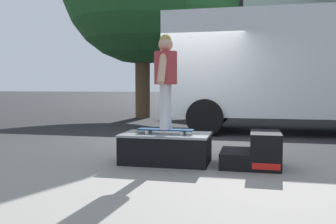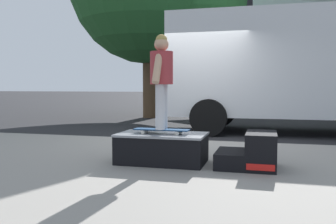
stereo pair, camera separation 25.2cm
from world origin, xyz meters
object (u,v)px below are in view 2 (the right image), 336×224
object	(u,v)px
skate_box	(162,147)
skateboard	(162,130)
kicker_ramp	(252,153)
box_truck	(309,67)
skater_kid	(162,74)

from	to	relation	value
skate_box	skateboard	distance (m)	0.26
skateboard	kicker_ramp	bearing A→B (deg)	2.02
skateboard	box_truck	world-z (taller)	box_truck
skate_box	kicker_ramp	bearing A→B (deg)	-0.02
skate_box	kicker_ramp	size ratio (longest dim) A/B	1.58
kicker_ramp	skate_box	bearing A→B (deg)	179.98
kicker_ramp	skater_kid	bearing A→B (deg)	-177.98
skateboard	skater_kid	world-z (taller)	skater_kid
kicker_ramp	skateboard	bearing A→B (deg)	-177.98
kicker_ramp	box_truck	bearing A→B (deg)	76.57
skateboard	skater_kid	bearing A→B (deg)	-75.96
skate_box	skateboard	world-z (taller)	skateboard
kicker_ramp	skater_kid	distance (m)	1.63
kicker_ramp	skateboard	world-z (taller)	skateboard
skater_kid	box_truck	bearing A→B (deg)	64.32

